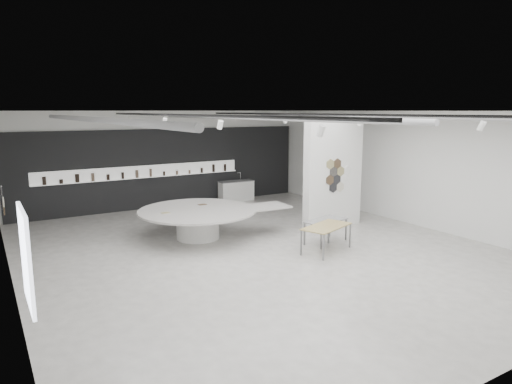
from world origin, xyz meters
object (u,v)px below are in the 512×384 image
sample_table_stone (326,222)px  kitchen_counter (236,191)px  partition_column (333,173)px  sample_table_wood (327,228)px  display_island (200,219)px

sample_table_stone → kitchen_counter: kitchen_counter is taller
partition_column → sample_table_stone: partition_column is taller
sample_table_stone → kitchen_counter: bearing=83.1°
sample_table_wood → kitchen_counter: kitchen_counter is taller
sample_table_wood → sample_table_stone: sample_table_wood is taller
partition_column → sample_table_stone: (-1.44, -1.39, -1.18)m
sample_table_stone → partition_column: bearing=44.1°
partition_column → display_island: (-4.37, 0.94, -1.21)m
partition_column → sample_table_stone: size_ratio=2.48×
sample_table_wood → kitchen_counter: bearing=79.7°
sample_table_wood → kitchen_counter: (1.37, 7.57, -0.24)m
partition_column → sample_table_stone: 2.32m
display_island → partition_column: bearing=-9.2°
display_island → sample_table_stone: display_island is taller
display_island → kitchen_counter: 5.92m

